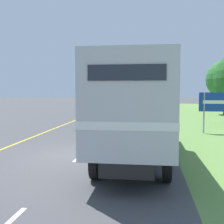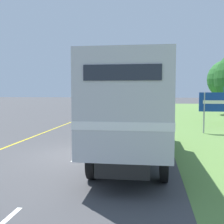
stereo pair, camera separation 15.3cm
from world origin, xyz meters
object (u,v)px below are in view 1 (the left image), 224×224
(highway_sign, at_px, (217,103))
(horse_trailer_truck, at_px, (135,106))
(lead_car_black_ahead, at_px, (142,103))
(lead_car_white, at_px, (98,108))
(lead_car_red_ahead, at_px, (123,100))

(highway_sign, bearing_deg, horse_trailer_truck, -123.23)
(lead_car_black_ahead, bearing_deg, highway_sign, -76.20)
(lead_car_white, height_order, lead_car_red_ahead, lead_car_white)
(horse_trailer_truck, xyz_separation_m, lead_car_red_ahead, (-4.02, 37.18, -1.02))
(lead_car_red_ahead, relative_size, highway_sign, 1.41)
(lead_car_red_ahead, xyz_separation_m, highway_sign, (8.55, -30.25, 0.83))
(lead_car_red_ahead, distance_m, highway_sign, 31.45)
(lead_car_red_ahead, bearing_deg, lead_car_black_ahead, -70.23)
(lead_car_red_ahead, bearing_deg, horse_trailer_truck, -83.83)
(lead_car_black_ahead, bearing_deg, lead_car_white, -105.10)
(lead_car_white, bearing_deg, lead_car_black_ahead, 74.90)
(lead_car_black_ahead, relative_size, lead_car_red_ahead, 1.15)
(horse_trailer_truck, bearing_deg, lead_car_white, 106.03)
(lead_car_white, xyz_separation_m, lead_car_red_ahead, (0.03, 23.07, -0.02))
(horse_trailer_truck, height_order, lead_car_red_ahead, horse_trailer_truck)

